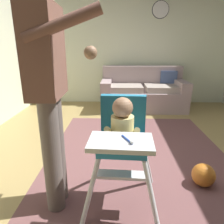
{
  "coord_description": "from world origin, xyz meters",
  "views": [
    {
      "loc": [
        -0.26,
        -2.12,
        1.26
      ],
      "look_at": [
        -0.3,
        -0.52,
        0.75
      ],
      "focal_mm": 33.3,
      "sensor_mm": 36.0,
      "label": 1
    }
  ],
  "objects_px": {
    "couch": "(143,93)",
    "adult_standing": "(49,89)",
    "high_chair": "(122,133)",
    "wall_clock": "(161,10)",
    "toy_ball": "(203,175)",
    "toy_ball_second": "(134,129)"
  },
  "relations": [
    {
      "from": "couch",
      "to": "toy_ball_second",
      "type": "distance_m",
      "value": 1.56
    },
    {
      "from": "adult_standing",
      "to": "wall_clock",
      "type": "bearing_deg",
      "value": 65.81
    },
    {
      "from": "high_chair",
      "to": "wall_clock",
      "type": "relative_size",
      "value": 2.6
    },
    {
      "from": "adult_standing",
      "to": "toy_ball_second",
      "type": "distance_m",
      "value": 1.75
    },
    {
      "from": "couch",
      "to": "adult_standing",
      "type": "xyz_separation_m",
      "value": [
        -1.03,
        -2.85,
        0.64
      ]
    },
    {
      "from": "high_chair",
      "to": "adult_standing",
      "type": "height_order",
      "value": "adult_standing"
    },
    {
      "from": "adult_standing",
      "to": "wall_clock",
      "type": "relative_size",
      "value": 4.83
    },
    {
      "from": "couch",
      "to": "toy_ball",
      "type": "relative_size",
      "value": 8.01
    },
    {
      "from": "wall_clock",
      "to": "couch",
      "type": "bearing_deg",
      "value": -125.78
    },
    {
      "from": "toy_ball",
      "to": "wall_clock",
      "type": "xyz_separation_m",
      "value": [
        0.08,
        3.08,
        1.88
      ]
    },
    {
      "from": "adult_standing",
      "to": "toy_ball_second",
      "type": "relative_size",
      "value": 7.19
    },
    {
      "from": "couch",
      "to": "adult_standing",
      "type": "bearing_deg",
      "value": -19.92
    },
    {
      "from": "adult_standing",
      "to": "couch",
      "type": "bearing_deg",
      "value": 68.36
    },
    {
      "from": "toy_ball",
      "to": "wall_clock",
      "type": "bearing_deg",
      "value": 88.58
    },
    {
      "from": "adult_standing",
      "to": "toy_ball_second",
      "type": "xyz_separation_m",
      "value": [
        0.74,
        1.34,
        -0.85
      ]
    },
    {
      "from": "couch",
      "to": "toy_ball",
      "type": "distance_m",
      "value": 2.62
    },
    {
      "from": "wall_clock",
      "to": "adult_standing",
      "type": "bearing_deg",
      "value": -112.48
    },
    {
      "from": "high_chair",
      "to": "toy_ball_second",
      "type": "bearing_deg",
      "value": 174.27
    },
    {
      "from": "couch",
      "to": "adult_standing",
      "type": "relative_size",
      "value": 1.01
    },
    {
      "from": "toy_ball_second",
      "to": "adult_standing",
      "type": "bearing_deg",
      "value": -118.94
    },
    {
      "from": "adult_standing",
      "to": "toy_ball_second",
      "type": "bearing_deg",
      "value": 59.35
    },
    {
      "from": "toy_ball",
      "to": "toy_ball_second",
      "type": "height_order",
      "value": "toy_ball_second"
    }
  ]
}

